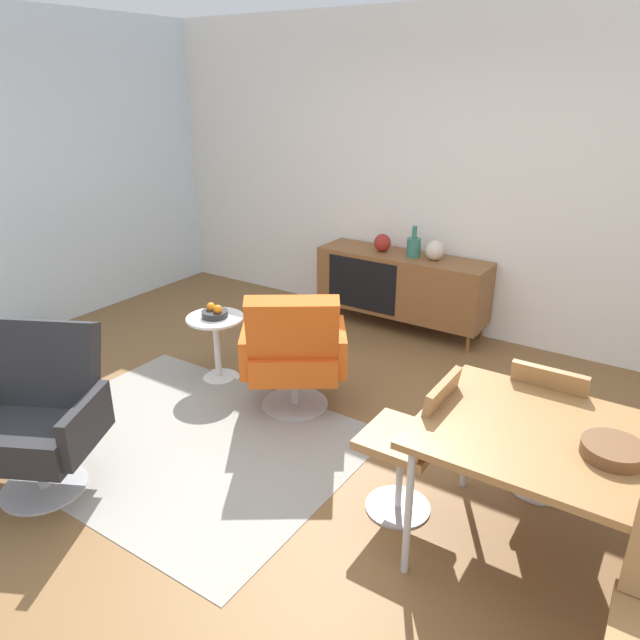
# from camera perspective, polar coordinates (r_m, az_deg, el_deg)

# --- Properties ---
(ground_plane) EXTENTS (8.32, 8.32, 0.00)m
(ground_plane) POSITION_cam_1_polar(r_m,az_deg,el_deg) (3.80, -3.61, -13.18)
(ground_plane) COLOR brown
(wall_back) EXTENTS (6.80, 0.12, 2.80)m
(wall_back) POSITION_cam_1_polar(r_m,az_deg,el_deg) (5.45, 13.07, 13.25)
(wall_back) COLOR white
(wall_back) RESTS_ON ground_plane
(sideboard) EXTENTS (1.60, 0.45, 0.72)m
(sideboard) POSITION_cam_1_polar(r_m,az_deg,el_deg) (5.54, 7.85, 3.48)
(sideboard) COLOR brown
(sideboard) RESTS_ON ground_plane
(vase_cobalt) EXTENTS (0.16, 0.16, 0.16)m
(vase_cobalt) POSITION_cam_1_polar(r_m,az_deg,el_deg) (5.52, 6.06, 7.45)
(vase_cobalt) COLOR maroon
(vase_cobalt) RESTS_ON sideboard
(vase_sculptural_dark) EXTENTS (0.17, 0.17, 0.18)m
(vase_sculptural_dark) POSITION_cam_1_polar(r_m,az_deg,el_deg) (5.31, 11.03, 6.64)
(vase_sculptural_dark) COLOR beige
(vase_sculptural_dark) RESTS_ON sideboard
(vase_ceramic_small) EXTENTS (0.12, 0.12, 0.28)m
(vase_ceramic_small) POSITION_cam_1_polar(r_m,az_deg,el_deg) (5.39, 9.06, 7.05)
(vase_ceramic_small) COLOR #337266
(vase_ceramic_small) RESTS_ON sideboard
(dining_table) EXTENTS (1.60, 0.90, 0.74)m
(dining_table) POSITION_cam_1_polar(r_m,az_deg,el_deg) (2.86, 25.90, -12.00)
(dining_table) COLOR olive
(dining_table) RESTS_ON ground_plane
(wooden_bowl_on_table) EXTENTS (0.26, 0.26, 0.06)m
(wooden_bowl_on_table) POSITION_cam_1_polar(r_m,az_deg,el_deg) (2.79, 26.50, -11.23)
(wooden_bowl_on_table) COLOR brown
(wooden_bowl_on_table) RESTS_ON dining_table
(dining_chair_near_window) EXTENTS (0.43, 0.40, 0.86)m
(dining_chair_near_window) POSITION_cam_1_polar(r_m,az_deg,el_deg) (3.16, 8.96, -11.33)
(dining_chair_near_window) COLOR #9E7042
(dining_chair_near_window) RESTS_ON ground_plane
(dining_chair_back_left) EXTENTS (0.40, 0.43, 0.86)m
(dining_chair_back_left) POSITION_cam_1_polar(r_m,az_deg,el_deg) (3.49, 21.09, -9.17)
(dining_chair_back_left) COLOR #9E7042
(dining_chair_back_left) RESTS_ON ground_plane
(lounge_chair_red) EXTENTS (0.90, 0.89, 0.95)m
(lounge_chair_red) POSITION_cam_1_polar(r_m,az_deg,el_deg) (4.07, -2.57, -2.97)
(lounge_chair_red) COLOR #D85919
(lounge_chair_red) RESTS_ON ground_plane
(armchair_black_shell) EXTENTS (0.87, 0.86, 0.95)m
(armchair_black_shell) POSITION_cam_1_polar(r_m,az_deg,el_deg) (3.71, -25.73, -8.09)
(armchair_black_shell) COLOR #262628
(armchair_black_shell) RESTS_ON ground_plane
(side_table_round) EXTENTS (0.44, 0.44, 0.52)m
(side_table_round) POSITION_cam_1_polar(r_m,az_deg,el_deg) (4.65, -9.97, -1.97)
(side_table_round) COLOR white
(side_table_round) RESTS_ON ground_plane
(fruit_bowl) EXTENTS (0.20, 0.20, 0.11)m
(fruit_bowl) POSITION_cam_1_polar(r_m,az_deg,el_deg) (4.56, -10.16, 0.73)
(fruit_bowl) COLOR #262628
(fruit_bowl) RESTS_ON side_table_round
(magazine_stack) EXTENTS (0.32, 0.39, 0.13)m
(magazine_stack) POSITION_cam_1_polar(r_m,az_deg,el_deg) (5.85, -25.08, -1.38)
(magazine_stack) COLOR gold
(magazine_stack) RESTS_ON ground_plane
(area_rug) EXTENTS (2.20, 1.70, 0.01)m
(area_rug) POSITION_cam_1_polar(r_m,az_deg,el_deg) (4.04, -13.01, -11.34)
(area_rug) COLOR gray
(area_rug) RESTS_ON ground_plane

